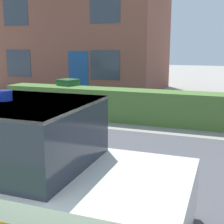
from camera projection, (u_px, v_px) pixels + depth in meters
name	position (u px, v px, depth m)	size (l,w,h in m)	color
road_strip	(121.00, 182.00, 5.38)	(28.00, 6.40, 0.01)	#4C4C51
garden_hedge	(147.00, 107.00, 9.54)	(9.73, 0.87, 0.99)	#4C7233
police_car	(23.00, 167.00, 4.01)	(4.03, 1.87, 1.75)	black
house_left	(83.00, 13.00, 16.55)	(8.78, 5.64, 7.89)	brown
wheelie_bin	(69.00, 96.00, 10.85)	(0.77, 0.76, 1.20)	#23662D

